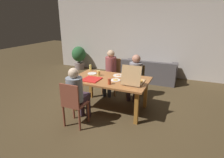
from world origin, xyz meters
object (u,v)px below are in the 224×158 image
Objects in this scene: plate_1 at (115,80)px; drinking_glass_0 at (99,73)px; chair_0 at (112,75)px; person_0 at (110,69)px; person_2 at (77,91)px; drinking_glass_2 at (109,81)px; dining_table at (110,83)px; drinking_glass_3 at (132,74)px; chair_2 at (73,103)px; pizza_box_0 at (134,80)px; pizza_box_1 at (92,79)px; potted_plant at (79,56)px; chair_1 at (136,79)px; plate_0 at (119,75)px; couch at (149,73)px; plate_2 at (92,73)px; drinking_glass_1 at (90,68)px; person_1 at (135,73)px.

drinking_glass_0 is (-0.50, 0.17, 0.05)m from plate_1.
person_0 reaches higher than chair_0.
person_2 is 9.64× the size of drinking_glass_2.
dining_table is 0.55m from drinking_glass_3.
chair_2 reaches higher than drinking_glass_3.
plate_1 is at bearing -63.31° from chair_0.
dining_table is 3.37× the size of pizza_box_0.
potted_plant reaches higher than pizza_box_1.
person_0 is at bearing -169.66° from chair_1.
pizza_box_1 is at bearing -89.74° from person_0.
chair_0 is 4.52× the size of plate_1.
plate_0 is 2.18m from couch.
drinking_glass_3 is (0.31, 0.07, 0.06)m from plate_0.
plate_1 is at bearing -18.20° from plate_2.
person_2 reaches higher than couch.
plate_2 is at bearing 101.82° from person_2.
pizza_box_0 is at bearing -68.03° from drinking_glass_3.
chair_0 is 0.82× the size of person_2.
plate_0 is 2.16× the size of drinking_glass_0.
plate_2 is (-0.72, 0.24, -0.00)m from plate_1.
chair_0 is at bearing 75.13° from plate_2.
chair_1 is 1.26m from drinking_glass_1.
drinking_glass_2 is 0.13× the size of potted_plant.
chair_2 is 0.85m from drinking_glass_2.
chair_0 is at bearing 141.26° from drinking_glass_3.
pizza_box_1 is (-0.70, -1.16, 0.27)m from chair_1.
person_0 is at bearing 136.87° from pizza_box_0.
plate_0 reaches higher than plate_2.
chair_2 is (0.00, -1.92, -0.01)m from chair_0.
person_2 is 8.03× the size of drinking_glass_1.
potted_plant is at bearing 139.85° from person_0.
person_2 is at bearing -111.96° from chair_1.
couch is (0.04, 1.58, -0.42)m from person_1.
drinking_glass_2 reaches higher than plate_0.
plate_2 is 0.23× the size of potted_plant.
chair_2 is 1.47m from drinking_glass_1.
chair_2 is at bearing -109.96° from plate_0.
pizza_box_1 is at bearing 89.54° from person_2.
plate_1 is (0.51, 0.75, 0.07)m from person_2.
chair_0 is 0.72m from drinking_glass_1.
plate_0 is at bearing 67.54° from person_2.
plate_1 is (0.06, -0.34, 0.00)m from plate_0.
potted_plant is at bearing 149.22° from chair_1.
person_0 is 1.79m from chair_2.
couch is (0.74, 2.28, -0.53)m from drinking_glass_0.
chair_0 is at bearing 168.21° from person_1.
person_1 is 5.41× the size of plate_2.
drinking_glass_2 is at bearing -96.08° from plate_1.
couch is at bearing 62.46° from chair_0.
chair_1 is 0.92× the size of potted_plant.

